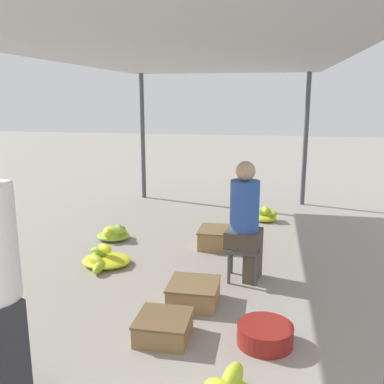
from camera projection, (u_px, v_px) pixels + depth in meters
canopy_post_back_left at (143, 137)px, 7.97m from camera, size 0.08×0.08×2.30m
canopy_post_back_right at (306, 140)px, 7.44m from camera, size 0.08×0.08×2.30m
canopy_tarp at (192, 56)px, 4.64m from camera, size 3.35×6.26×0.04m
stool at (243, 253)px, 4.48m from camera, size 0.34×0.34×0.37m
vendor_seated at (246, 220)px, 4.40m from camera, size 0.40×0.40×1.27m
basin_black at (265, 334)px, 3.34m from camera, size 0.44×0.44×0.16m
banana_pile_left_0 at (103, 259)px, 4.92m from camera, size 0.56×0.65×0.24m
banana_pile_left_1 at (114, 233)px, 5.77m from camera, size 0.45×0.41×0.21m
banana_pile_right_0 at (266, 215)px, 6.64m from camera, size 0.40×0.34×0.23m
crate_near at (163, 327)px, 3.42m from camera, size 0.43×0.43×0.18m
crate_mid at (218, 238)px, 5.50m from camera, size 0.49×0.49×0.24m
crate_far at (194, 293)px, 4.00m from camera, size 0.46×0.46×0.20m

